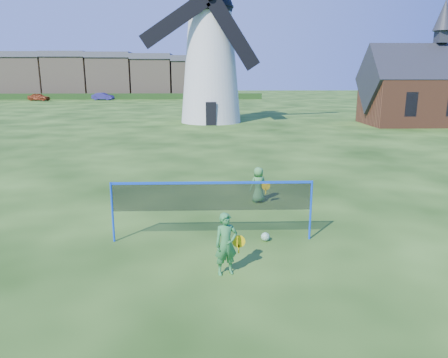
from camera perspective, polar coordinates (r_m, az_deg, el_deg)
name	(u,v)px	position (r m, az deg, el deg)	size (l,w,h in m)	color
ground	(217,241)	(10.97, -0.97, -8.26)	(220.00, 220.00, 0.00)	black
windmill	(211,58)	(38.43, -1.81, 15.96)	(11.64, 5.32, 16.09)	white
chapel	(436,91)	(40.68, 26.54, 10.55)	(11.94, 5.79, 10.10)	brown
badminton_net	(212,197)	(10.63, -1.60, -2.49)	(5.05, 0.05, 1.55)	blue
player_girl	(226,244)	(9.00, 0.29, -8.72)	(0.70, 0.45, 1.35)	#34823F
player_boy	(258,185)	(14.09, 4.64, -0.77)	(0.70, 0.56, 1.18)	#469045
play_ball	(265,237)	(10.97, 5.56, -7.72)	(0.22, 0.22, 0.22)	green
terraced_houses	(69,76)	(86.25, -20.07, 12.88)	(51.55, 8.40, 8.28)	gray
hedge	(85,96)	(79.33, -18.17, 10.48)	(62.00, 0.80, 1.00)	#193814
car_left	(39,97)	(77.72, -23.59, 10.05)	(1.43, 3.56, 1.21)	#91391A
car_right	(103,96)	(76.25, -15.92, 10.60)	(1.28, 3.67, 1.21)	navy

